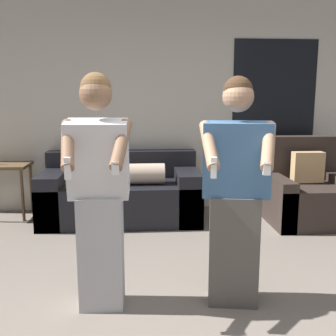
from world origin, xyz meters
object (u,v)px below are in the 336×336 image
at_px(armchair, 306,194).
at_px(side_table, 5,172).
at_px(couch, 121,194).
at_px(person_right, 235,195).
at_px(person_left, 99,193).

xyz_separation_m(armchair, side_table, (-3.63, 0.43, 0.24)).
distance_m(couch, person_right, 2.28).
relative_size(couch, side_table, 2.28).
bearing_deg(person_right, armchair, 53.90).
distance_m(armchair, person_right, 2.29).
bearing_deg(person_left, armchair, 38.72).
xyz_separation_m(person_left, person_right, (0.93, -0.00, -0.02)).
bearing_deg(side_table, couch, -8.11).
relative_size(couch, armchair, 1.88).
bearing_deg(side_table, armchair, -6.80).
xyz_separation_m(couch, side_table, (-1.43, 0.20, 0.26)).
bearing_deg(side_table, person_right, -44.17).
distance_m(person_left, person_right, 0.93).
relative_size(couch, person_right, 1.16).
height_order(couch, person_right, person_right).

